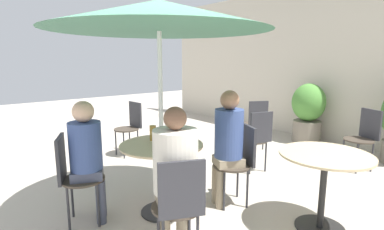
# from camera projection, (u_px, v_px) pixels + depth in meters

# --- Properties ---
(ground_plane) EXTENTS (20.00, 20.00, 0.00)m
(ground_plane) POSITION_uv_depth(u_px,v_px,m) (166.00, 224.00, 2.90)
(ground_plane) COLOR #B2A899
(storefront_wall) EXTENTS (10.00, 0.06, 3.00)m
(storefront_wall) POSITION_uv_depth(u_px,v_px,m) (359.00, 63.00, 5.26)
(storefront_wall) COLOR beige
(storefront_wall) RESTS_ON ground_plane
(cafe_table_near) EXTENTS (0.84, 0.84, 0.73)m
(cafe_table_near) POSITION_uv_depth(u_px,v_px,m) (162.00, 160.00, 3.02)
(cafe_table_near) COLOR black
(cafe_table_near) RESTS_ON ground_plane
(cafe_table_far) EXTENTS (0.82, 0.82, 0.73)m
(cafe_table_far) POSITION_uv_depth(u_px,v_px,m) (324.00, 172.00, 2.73)
(cafe_table_far) COLOR black
(cafe_table_far) RESTS_ON ground_plane
(bistro_chair_0) EXTENTS (0.44, 0.45, 0.87)m
(bistro_chair_0) POSITION_uv_depth(u_px,v_px,m) (72.00, 172.00, 2.82)
(bistro_chair_0) COLOR #42382D
(bistro_chair_0) RESTS_ON ground_plane
(bistro_chair_1) EXTENTS (0.45, 0.44, 0.87)m
(bistro_chair_1) POSITION_uv_depth(u_px,v_px,m) (179.00, 202.00, 2.22)
(bistro_chair_1) COLOR #42382D
(bistro_chair_1) RESTS_ON ground_plane
(bistro_chair_2) EXTENTS (0.44, 0.45, 0.87)m
(bistro_chair_2) POSITION_uv_depth(u_px,v_px,m) (240.00, 157.00, 3.24)
(bistro_chair_2) COLOR #42382D
(bistro_chair_2) RESTS_ON ground_plane
(bistro_chair_3) EXTENTS (0.46, 0.45, 0.87)m
(bistro_chair_3) POSITION_uv_depth(u_px,v_px,m) (256.00, 120.00, 5.22)
(bistro_chair_3) COLOR #42382D
(bistro_chair_3) RESTS_ON ground_plane
(bistro_chair_4) EXTENTS (0.40, 0.41, 0.87)m
(bistro_chair_4) POSITION_uv_depth(u_px,v_px,m) (131.00, 123.00, 4.97)
(bistro_chair_4) COLOR #42382D
(bistro_chair_4) RESTS_ON ground_plane
(bistro_chair_5) EXTENTS (0.44, 0.45, 0.87)m
(bistro_chair_5) POSITION_uv_depth(u_px,v_px,m) (365.00, 134.00, 4.27)
(bistro_chair_5) COLOR #42382D
(bistro_chair_5) RESTS_ON ground_plane
(bistro_chair_6) EXTENTS (0.44, 0.42, 0.87)m
(bistro_chair_6) POSITION_uv_depth(u_px,v_px,m) (257.00, 136.00, 4.15)
(bistro_chair_6) COLOR #42382D
(bistro_chair_6) RESTS_ON ground_plane
(seated_person_0) EXTENTS (0.35, 0.37, 1.20)m
(seated_person_0) POSITION_uv_depth(u_px,v_px,m) (87.00, 151.00, 2.82)
(seated_person_0) COLOR #42475B
(seated_person_0) RESTS_ON ground_plane
(seated_person_1) EXTENTS (0.43, 0.41, 1.22)m
(seated_person_1) POSITION_uv_depth(u_px,v_px,m) (175.00, 170.00, 2.32)
(seated_person_1) COLOR gray
(seated_person_1) RESTS_ON ground_plane
(seated_person_2) EXTENTS (0.36, 0.37, 1.26)m
(seated_person_2) POSITION_uv_depth(u_px,v_px,m) (228.00, 138.00, 3.17)
(seated_person_2) COLOR gray
(seated_person_2) RESTS_ON ground_plane
(beer_glass_0) EXTENTS (0.07, 0.07, 0.16)m
(beer_glass_0) POSITION_uv_depth(u_px,v_px,m) (153.00, 133.00, 3.13)
(beer_glass_0) COLOR #B28433
(beer_glass_0) RESTS_ON cafe_table_near
(beer_glass_1) EXTENTS (0.06, 0.06, 0.15)m
(beer_glass_1) POSITION_uv_depth(u_px,v_px,m) (173.00, 140.00, 2.85)
(beer_glass_1) COLOR silver
(beer_glass_1) RESTS_ON cafe_table_near
(potted_plant_0) EXTENTS (0.62, 0.62, 1.13)m
(potted_plant_0) POSITION_uv_depth(u_px,v_px,m) (308.00, 111.00, 5.69)
(potted_plant_0) COLOR slate
(potted_plant_0) RESTS_ON ground_plane
(umbrella) EXTENTS (2.10, 2.10, 2.11)m
(umbrella) POSITION_uv_depth(u_px,v_px,m) (159.00, 16.00, 2.77)
(umbrella) COLOR silver
(umbrella) RESTS_ON ground_plane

